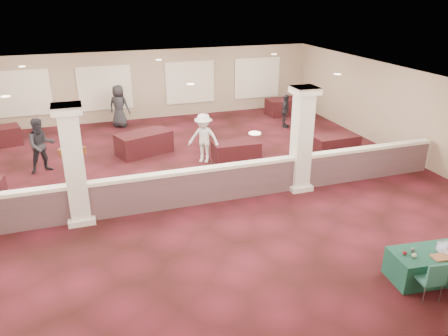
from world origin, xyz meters
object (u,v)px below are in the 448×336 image
object	(u,v)px
attendee_b	(204,138)
far_table_front_right	(335,144)
attendee_a	(41,145)
attendee_c	(285,111)
near_table	(429,265)
attendee_d	(119,106)
conf_chair_side	(432,277)
far_table_back_center	(144,143)
far_table_front_center	(236,151)
far_table_back_right	(286,107)

from	to	relation	value
attendee_b	far_table_front_right	bearing A→B (deg)	26.34
attendee_a	attendee_c	xyz separation A→B (m)	(10.04, 2.04, -0.19)
near_table	attendee_d	size ratio (longest dim) A/B	0.89
conf_chair_side	attendee_b	xyz separation A→B (m)	(-2.14, 8.73, 0.35)
far_table_front_right	far_table_back_center	world-z (taller)	far_table_back_center
far_table_front_center	far_table_back_center	distance (m)	3.53
far_table_front_right	attendee_a	size ratio (longest dim) A/B	0.93
attendee_c	far_table_front_center	bearing A→B (deg)	168.06
far_table_front_center	far_table_back_center	bearing A→B (deg)	150.04
attendee_a	attendee_b	bearing A→B (deg)	-24.58
far_table_back_center	attendee_b	size ratio (longest dim) A/B	1.12
far_table_front_right	far_table_back_right	size ratio (longest dim) A/B	0.89
attendee_a	attendee_d	distance (m)	5.41
attendee_a	far_table_front_center	bearing A→B (deg)	-24.77
conf_chair_side	far_table_back_center	bearing A→B (deg)	118.78
far_table_back_center	far_table_back_right	xyz separation A→B (m)	(7.56, 3.30, -0.01)
far_table_back_right	attendee_b	world-z (taller)	attendee_b
attendee_b	attendee_c	world-z (taller)	attendee_b
attendee_a	attendee_d	xyz separation A→B (m)	(3.04, 4.48, 0.01)
near_table	far_table_back_center	distance (m)	10.72
conf_chair_side	near_table	bearing A→B (deg)	56.21
far_table_front_center	attendee_a	bearing A→B (deg)	170.68
far_table_front_right	attendee_c	world-z (taller)	attendee_c
attendee_a	attendee_c	distance (m)	10.25
far_table_front_right	conf_chair_side	bearing A→B (deg)	-109.25
far_table_front_right	far_table_back_center	xyz separation A→B (m)	(-6.83, 2.31, 0.05)
far_table_front_center	attendee_d	distance (m)	6.62
attendee_a	attendee_b	distance (m)	5.49
near_table	far_table_front_right	size ratio (longest dim) A/B	0.97
far_table_front_center	far_table_front_right	bearing A→B (deg)	-8.28
near_table	far_table_front_right	world-z (taller)	far_table_front_right
near_table	attendee_b	bearing A→B (deg)	114.46
far_table_back_center	attendee_c	bearing A→B (deg)	11.74
far_table_front_center	far_table_back_right	xyz separation A→B (m)	(4.50, 5.06, 0.06)
far_table_front_center	attendee_b	size ratio (longest dim) A/B	0.94
attendee_d	far_table_front_center	bearing A→B (deg)	153.29
far_table_back_right	attendee_a	size ratio (longest dim) A/B	1.04
conf_chair_side	attendee_b	world-z (taller)	attendee_b
attendee_b	attendee_d	xyz separation A→B (m)	(-2.38, 5.35, 0.05)
far_table_front_right	attendee_d	size ratio (longest dim) A/B	0.92
conf_chair_side	far_table_front_right	size ratio (longest dim) A/B	0.52
attendee_b	attendee_c	xyz separation A→B (m)	(4.63, 2.91, -0.14)
conf_chair_side	far_table_front_center	xyz separation A→B (m)	(-0.99, 8.52, -0.20)
conf_chair_side	far_table_back_right	world-z (taller)	conf_chair_side
near_table	far_table_front_center	bearing A→B (deg)	107.10
near_table	far_table_back_right	size ratio (longest dim) A/B	0.87
conf_chair_side	far_table_front_right	bearing A→B (deg)	78.07
far_table_front_right	attendee_d	bearing A→B (deg)	140.11
near_table	attendee_c	world-z (taller)	attendee_c
attendee_c	attendee_d	xyz separation A→B (m)	(-7.01, 2.44, 0.20)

